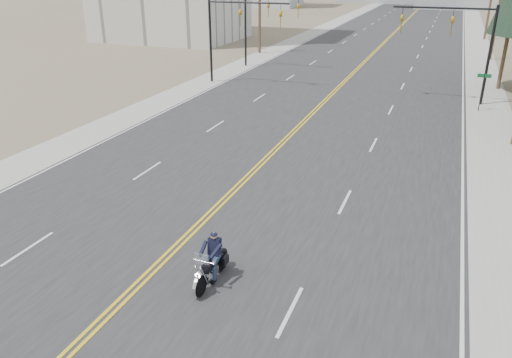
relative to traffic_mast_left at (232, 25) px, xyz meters
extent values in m
cube|color=#303033|center=(8.98, 38.00, -4.93)|extent=(20.00, 200.00, 0.01)
cube|color=#A5A5A0|center=(-2.52, 38.00, -4.93)|extent=(3.00, 200.00, 0.01)
cube|color=#A5A5A0|center=(20.48, 38.00, -4.93)|extent=(3.00, 200.00, 0.01)
cylinder|color=black|center=(-2.02, 0.00, -1.44)|extent=(0.20, 0.20, 7.00)
cylinder|color=black|center=(1.48, 0.00, 1.76)|extent=(7.00, 0.14, 0.14)
imported|color=#BF8C0C|center=(0.78, 0.00, 1.11)|extent=(0.21, 0.26, 1.30)
imported|color=#BF8C0C|center=(4.28, 0.00, 1.11)|extent=(0.21, 0.26, 1.30)
cylinder|color=black|center=(19.98, 0.00, -1.44)|extent=(0.20, 0.20, 7.00)
cylinder|color=black|center=(16.48, 0.00, 1.76)|extent=(7.00, 0.14, 0.14)
imported|color=#BF8C0C|center=(17.18, 0.00, 1.11)|extent=(0.21, 0.26, 1.30)
imported|color=#BF8C0C|center=(13.68, 0.00, 1.11)|extent=(0.21, 0.26, 1.30)
cylinder|color=black|center=(-2.02, 8.00, -1.44)|extent=(0.20, 0.20, 7.00)
imported|color=#BF8C0C|center=(0.38, 8.00, 1.11)|extent=(0.21, 0.26, 1.30)
imported|color=#BF8C0C|center=(3.38, 8.00, 1.11)|extent=(0.21, 0.26, 1.30)
cylinder|color=black|center=(19.78, -2.00, -3.64)|extent=(0.06, 0.06, 2.60)
cube|color=#0C5926|center=(19.78, -2.00, -2.44)|extent=(0.90, 0.03, 0.25)
cylinder|color=brown|center=(21.48, 6.00, 0.56)|extent=(0.30, 0.30, 11.00)
cylinder|color=brown|center=(21.48, 21.00, 0.81)|extent=(0.30, 0.30, 11.50)
cylinder|color=brown|center=(-3.52, 16.00, 0.31)|extent=(0.30, 0.30, 10.50)
camera|label=1|loc=(17.35, -39.66, 4.61)|focal=35.00mm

